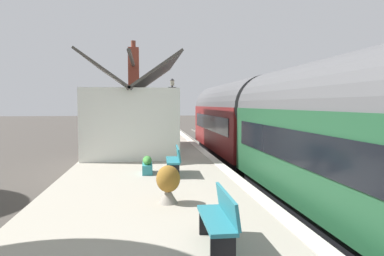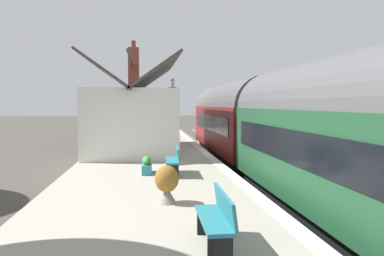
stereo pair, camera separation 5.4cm
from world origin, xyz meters
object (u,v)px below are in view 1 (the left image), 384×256
object	(u,v)px
planter_bench_left	(168,184)
planter_bench_right	(147,165)
lamp_post_platform	(172,97)
station_sign_board	(175,119)
train	(331,139)
planter_by_door	(120,129)
bench_mid_platform	(175,160)
station_building	(133,118)
bench_platform_end	(220,218)

from	to	relation	value
planter_bench_left	planter_bench_right	distance (m)	3.53
lamp_post_platform	station_sign_board	world-z (taller)	lamp_post_platform
train	planter_by_door	bearing A→B (deg)	20.71
planter_bench_right	lamp_post_platform	distance (m)	11.42
train	bench_mid_platform	size ratio (longest dim) A/B	21.97
bench_mid_platform	planter_by_door	world-z (taller)	bench_mid_platform
train	planter_bench_right	xyz separation A→B (m)	(2.79, 4.75, -1.05)
bench_mid_platform	station_sign_board	xyz separation A→B (m)	(13.21, -1.14, 0.71)
planter_bench_left	lamp_post_platform	xyz separation A→B (m)	(14.53, -1.22, 2.25)
planter_bench_right	planter_by_door	world-z (taller)	planter_by_door
station_building	station_sign_board	xyz separation A→B (m)	(6.98, -2.64, -0.38)
station_sign_board	lamp_post_platform	bearing A→B (deg)	169.82
train	lamp_post_platform	bearing A→B (deg)	12.58
station_building	station_sign_board	distance (m)	7.48
train	station_building	xyz separation A→B (m)	(8.72, 5.39, 0.25)
station_sign_board	bench_platform_end	bearing A→B (deg)	177.24
train	station_building	bearing A→B (deg)	31.72
train	planter_bench_left	world-z (taller)	train
station_building	station_sign_board	world-z (taller)	station_building
bench_platform_end	lamp_post_platform	distance (m)	17.23
planter_bench_right	planter_by_door	size ratio (longest dim) A/B	1.08
bench_platform_end	station_sign_board	size ratio (longest dim) A/B	0.90
bench_platform_end	lamp_post_platform	world-z (taller)	lamp_post_platform
station_building	bench_platform_end	world-z (taller)	station_building
planter_bench_right	station_sign_board	distance (m)	13.10
station_building	bench_mid_platform	world-z (taller)	station_building
bench_mid_platform	station_building	bearing A→B (deg)	13.59
train	station_sign_board	distance (m)	15.94
train	planter_by_door	world-z (taller)	train
planter_bench_left	planter_bench_right	bearing A→B (deg)	7.40
train	bench_platform_end	bearing A→B (deg)	131.61
train	planter_by_door	size ratio (longest dim) A/B	40.39
bench_mid_platform	planter_bench_right	size ratio (longest dim) A/B	1.71
station_building	lamp_post_platform	bearing A→B (deg)	-24.28
planter_bench_right	bench_mid_platform	bearing A→B (deg)	-108.92
station_sign_board	station_building	bearing A→B (deg)	159.28
station_building	bench_platform_end	size ratio (longest dim) A/B	5.48
bench_mid_platform	planter_bench_right	bearing A→B (deg)	71.08
bench_mid_platform	planter_by_door	bearing A→B (deg)	10.38
lamp_post_platform	train	bearing A→B (deg)	-167.42
lamp_post_platform	station_building	bearing A→B (deg)	155.72
lamp_post_platform	bench_mid_platform	bearing A→B (deg)	175.96
planter_bench_left	bench_platform_end	bearing A→B (deg)	-165.98
bench_mid_platform	planter_bench_right	distance (m)	0.94
lamp_post_platform	planter_bench_right	bearing A→B (deg)	171.40
station_building	planter_bench_right	xyz separation A→B (m)	(-5.93, -0.64, -1.30)
lamp_post_platform	planter_by_door	bearing A→B (deg)	43.41
station_building	bench_platform_end	distance (m)	12.14
station_building	planter_bench_left	bearing A→B (deg)	-173.40
planter_bench_left	train	bearing A→B (deg)	-80.75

